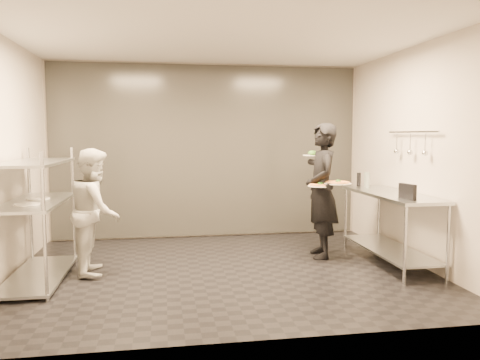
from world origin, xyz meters
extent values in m
cube|color=black|center=(0.00, 0.00, 0.00)|extent=(5.00, 4.00, 0.00)
cube|color=silver|center=(0.00, 0.00, 2.80)|extent=(5.00, 4.00, 0.00)
cube|color=beige|center=(0.00, 2.00, 1.40)|extent=(5.00, 0.00, 2.80)
cube|color=beige|center=(0.00, -2.00, 1.40)|extent=(5.00, 0.00, 2.80)
cube|color=beige|center=(-2.50, 0.00, 1.40)|extent=(0.00, 4.00, 2.80)
cube|color=beige|center=(2.50, 0.00, 1.40)|extent=(0.00, 4.00, 2.80)
cube|color=silver|center=(0.00, 1.97, 1.40)|extent=(4.90, 0.04, 2.74)
cylinder|color=#B7B9BE|center=(-2.42, 0.77, 0.75)|extent=(0.04, 0.04, 1.50)
cylinder|color=#B7B9BE|center=(-1.88, -0.77, 0.75)|extent=(0.04, 0.04, 1.50)
cylinder|color=#B7B9BE|center=(-1.88, 0.77, 0.75)|extent=(0.04, 0.04, 1.50)
cube|color=#AAB1B4|center=(-2.15, 0.00, 0.05)|extent=(0.60, 1.60, 0.03)
cube|color=#AAB1B4|center=(-2.15, 0.00, 0.90)|extent=(0.60, 1.60, 0.03)
cube|color=#AAB1B4|center=(-2.15, 0.00, 1.35)|extent=(0.60, 1.60, 0.03)
cylinder|color=white|center=(-2.15, -0.35, 0.93)|extent=(0.26, 0.26, 0.01)
cylinder|color=white|center=(-2.15, 0.10, 0.93)|extent=(0.26, 0.26, 0.01)
cylinder|color=#B7B9BE|center=(1.92, -0.86, 0.45)|extent=(0.04, 0.04, 0.90)
cylinder|color=#B7B9BE|center=(1.92, 0.86, 0.45)|extent=(0.04, 0.04, 0.90)
cylinder|color=#B7B9BE|center=(2.44, -0.86, 0.45)|extent=(0.04, 0.04, 0.90)
cylinder|color=#B7B9BE|center=(2.44, 0.86, 0.45)|extent=(0.04, 0.04, 0.90)
cube|color=#AAB1B4|center=(2.18, 0.00, 0.18)|extent=(0.57, 1.71, 0.03)
cube|color=#AAB1B4|center=(2.18, 0.00, 0.90)|extent=(0.60, 1.80, 0.04)
cylinder|color=#B7B9BE|center=(2.44, 0.00, 1.70)|extent=(0.02, 1.20, 0.02)
cylinder|color=#B7B9BE|center=(2.42, -0.35, 1.57)|extent=(0.01, 0.01, 0.22)
sphere|color=#B7B9BE|center=(2.42, -0.35, 1.44)|extent=(0.07, 0.07, 0.07)
cylinder|color=#B7B9BE|center=(2.42, 0.00, 1.57)|extent=(0.01, 0.01, 0.22)
sphere|color=#B7B9BE|center=(2.42, 0.00, 1.44)|extent=(0.07, 0.07, 0.07)
cylinder|color=#B7B9BE|center=(2.42, 0.35, 1.57)|extent=(0.01, 0.01, 0.22)
sphere|color=#B7B9BE|center=(2.42, 0.35, 1.44)|extent=(0.07, 0.07, 0.07)
imported|color=black|center=(1.40, 0.44, 0.91)|extent=(0.51, 0.71, 1.82)
imported|color=silver|center=(-1.53, 0.19, 0.75)|extent=(0.62, 0.77, 1.50)
cylinder|color=white|center=(1.31, 0.25, 1.00)|extent=(0.32, 0.32, 0.01)
cylinder|color=#C68447|center=(1.31, 0.25, 1.01)|extent=(0.28, 0.28, 0.02)
cylinder|color=#B64A18|center=(1.31, 0.25, 1.02)|extent=(0.25, 0.25, 0.01)
sphere|color=#1E5714|center=(1.31, 0.25, 1.03)|extent=(0.04, 0.04, 0.04)
cylinder|color=white|center=(1.52, 0.18, 1.03)|extent=(0.35, 0.35, 0.01)
cylinder|color=#C68447|center=(1.52, 0.18, 1.05)|extent=(0.31, 0.31, 0.02)
cylinder|color=#B64A18|center=(1.52, 0.18, 1.06)|extent=(0.28, 0.28, 0.01)
sphere|color=#1E5714|center=(1.52, 0.18, 1.06)|extent=(0.04, 0.04, 0.04)
cylinder|color=white|center=(1.35, 0.70, 1.38)|extent=(0.27, 0.27, 0.01)
ellipsoid|color=#29681A|center=(1.35, 0.70, 1.41)|extent=(0.13, 0.13, 0.07)
cube|color=black|center=(2.06, -0.61, 1.01)|extent=(0.10, 0.26, 0.18)
cylinder|color=gray|center=(2.11, 0.57, 1.03)|extent=(0.06, 0.06, 0.22)
cylinder|color=gray|center=(2.20, 0.80, 1.02)|extent=(0.06, 0.06, 0.20)
cylinder|color=black|center=(2.08, 0.80, 1.02)|extent=(0.06, 0.06, 0.20)
camera|label=1|loc=(-0.70, -5.57, 1.66)|focal=35.00mm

